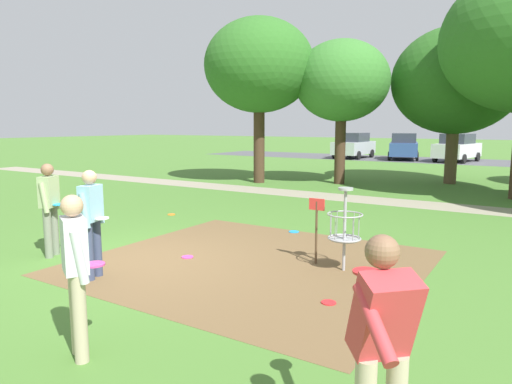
{
  "coord_description": "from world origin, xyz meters",
  "views": [
    {
      "loc": [
        5.94,
        -5.55,
        2.39
      ],
      "look_at": [
        0.87,
        2.5,
        1.0
      ],
      "focal_mm": 32.17,
      "sensor_mm": 36.0,
      "label": 1
    }
  ],
  "objects_px": {
    "disc_golf_basket": "(341,226)",
    "parked_car_center_left": "(404,146)",
    "frisbee_by_tee": "(294,232)",
    "player_throwing": "(50,204)",
    "frisbee_far_left": "(187,257)",
    "frisbee_far_right": "(329,303)",
    "tree_mid_left": "(259,66)",
    "parked_car_leftmost": "(354,145)",
    "parked_car_center_right": "(457,148)",
    "frisbee_near_basket": "(171,214)",
    "player_foreground_watching": "(92,218)",
    "player_waiting_right": "(76,267)",
    "tree_near_right": "(456,81)",
    "player_waiting_left": "(382,346)",
    "tree_mid_right": "(342,82)"
  },
  "relations": [
    {
      "from": "parked_car_leftmost",
      "to": "player_foreground_watching",
      "type": "bearing_deg",
      "value": -77.8
    },
    {
      "from": "disc_golf_basket",
      "to": "frisbee_far_right",
      "type": "height_order",
      "value": "disc_golf_basket"
    },
    {
      "from": "player_throwing",
      "to": "parked_car_center_left",
      "type": "height_order",
      "value": "parked_car_center_left"
    },
    {
      "from": "parked_car_leftmost",
      "to": "player_waiting_right",
      "type": "bearing_deg",
      "value": -74.92
    },
    {
      "from": "tree_near_right",
      "to": "tree_mid_left",
      "type": "bearing_deg",
      "value": -150.28
    },
    {
      "from": "tree_near_right",
      "to": "parked_car_center_right",
      "type": "relative_size",
      "value": 1.41
    },
    {
      "from": "player_waiting_left",
      "to": "parked_car_center_right",
      "type": "relative_size",
      "value": 0.38
    },
    {
      "from": "tree_near_right",
      "to": "player_foreground_watching",
      "type": "bearing_deg",
      "value": -99.56
    },
    {
      "from": "player_foreground_watching",
      "to": "parked_car_center_left",
      "type": "distance_m",
      "value": 28.36
    },
    {
      "from": "player_waiting_left",
      "to": "parked_car_leftmost",
      "type": "height_order",
      "value": "parked_car_leftmost"
    },
    {
      "from": "frisbee_by_tee",
      "to": "tree_near_right",
      "type": "xyz_separation_m",
      "value": [
        1.42,
        11.19,
        4.14
      ]
    },
    {
      "from": "frisbee_far_left",
      "to": "parked_car_leftmost",
      "type": "relative_size",
      "value": 0.05
    },
    {
      "from": "player_waiting_left",
      "to": "player_waiting_right",
      "type": "bearing_deg",
      "value": 179.16
    },
    {
      "from": "disc_golf_basket",
      "to": "frisbee_near_basket",
      "type": "bearing_deg",
      "value": 160.12
    },
    {
      "from": "disc_golf_basket",
      "to": "tree_mid_left",
      "type": "distance_m",
      "value": 12.49
    },
    {
      "from": "tree_mid_left",
      "to": "frisbee_far_right",
      "type": "bearing_deg",
      "value": -54.11
    },
    {
      "from": "disc_golf_basket",
      "to": "parked_car_center_left",
      "type": "distance_m",
      "value": 26.41
    },
    {
      "from": "player_foreground_watching",
      "to": "parked_car_center_right",
      "type": "height_order",
      "value": "parked_car_center_right"
    },
    {
      "from": "disc_golf_basket",
      "to": "frisbee_far_right",
      "type": "xyz_separation_m",
      "value": [
        0.42,
        -1.46,
        -0.74
      ]
    },
    {
      "from": "parked_car_center_left",
      "to": "tree_mid_left",
      "type": "bearing_deg",
      "value": -95.86
    },
    {
      "from": "frisbee_by_tee",
      "to": "parked_car_center_left",
      "type": "height_order",
      "value": "parked_car_center_left"
    },
    {
      "from": "player_foreground_watching",
      "to": "frisbee_by_tee",
      "type": "distance_m",
      "value": 4.72
    },
    {
      "from": "tree_near_right",
      "to": "parked_car_leftmost",
      "type": "xyz_separation_m",
      "value": [
        -8.64,
        12.13,
        -3.23
      ]
    },
    {
      "from": "disc_golf_basket",
      "to": "parked_car_center_left",
      "type": "height_order",
      "value": "parked_car_center_left"
    },
    {
      "from": "frisbee_far_left",
      "to": "tree_near_right",
      "type": "relative_size",
      "value": 0.03
    },
    {
      "from": "player_foreground_watching",
      "to": "frisbee_far_right",
      "type": "relative_size",
      "value": 8.45
    },
    {
      "from": "tree_mid_left",
      "to": "parked_car_center_right",
      "type": "bearing_deg",
      "value": 72.34
    },
    {
      "from": "player_waiting_right",
      "to": "frisbee_far_left",
      "type": "height_order",
      "value": "player_waiting_right"
    },
    {
      "from": "parked_car_center_right",
      "to": "frisbee_far_right",
      "type": "bearing_deg",
      "value": -84.58
    },
    {
      "from": "frisbee_far_left",
      "to": "tree_near_right",
      "type": "bearing_deg",
      "value": 81.33
    },
    {
      "from": "frisbee_far_right",
      "to": "tree_mid_right",
      "type": "distance_m",
      "value": 13.71
    },
    {
      "from": "tree_near_right",
      "to": "parked_car_leftmost",
      "type": "height_order",
      "value": "tree_near_right"
    },
    {
      "from": "player_foreground_watching",
      "to": "player_waiting_right",
      "type": "bearing_deg",
      "value": -41.55
    },
    {
      "from": "player_waiting_right",
      "to": "player_foreground_watching",
      "type": "bearing_deg",
      "value": 138.45
    },
    {
      "from": "player_waiting_left",
      "to": "tree_mid_right",
      "type": "bearing_deg",
      "value": 112.86
    },
    {
      "from": "frisbee_by_tee",
      "to": "tree_near_right",
      "type": "distance_m",
      "value": 12.02
    },
    {
      "from": "parked_car_leftmost",
      "to": "parked_car_center_right",
      "type": "bearing_deg",
      "value": 2.38
    },
    {
      "from": "tree_mid_left",
      "to": "parked_car_center_right",
      "type": "height_order",
      "value": "tree_mid_left"
    },
    {
      "from": "frisbee_by_tee",
      "to": "player_throwing",
      "type": "bearing_deg",
      "value": -125.42
    },
    {
      "from": "frisbee_by_tee",
      "to": "frisbee_far_left",
      "type": "bearing_deg",
      "value": -104.27
    },
    {
      "from": "frisbee_by_tee",
      "to": "frisbee_far_right",
      "type": "relative_size",
      "value": 1.15
    },
    {
      "from": "player_waiting_left",
      "to": "tree_near_right",
      "type": "height_order",
      "value": "tree_near_right"
    },
    {
      "from": "frisbee_near_basket",
      "to": "parked_car_center_right",
      "type": "height_order",
      "value": "parked_car_center_right"
    },
    {
      "from": "parked_car_center_left",
      "to": "player_foreground_watching",
      "type": "bearing_deg",
      "value": -84.9
    },
    {
      "from": "player_foreground_watching",
      "to": "frisbee_near_basket",
      "type": "distance_m",
      "value": 5.24
    },
    {
      "from": "frisbee_far_left",
      "to": "frisbee_far_right",
      "type": "xyz_separation_m",
      "value": [
        3.05,
        -0.64,
        0.0
      ]
    },
    {
      "from": "tree_mid_left",
      "to": "player_waiting_right",
      "type": "bearing_deg",
      "value": -65.39
    },
    {
      "from": "tree_mid_left",
      "to": "frisbee_near_basket",
      "type": "bearing_deg",
      "value": -76.72
    },
    {
      "from": "player_foreground_watching",
      "to": "frisbee_far_left",
      "type": "relative_size",
      "value": 7.94
    },
    {
      "from": "frisbee_far_left",
      "to": "frisbee_far_right",
      "type": "relative_size",
      "value": 1.06
    }
  ]
}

